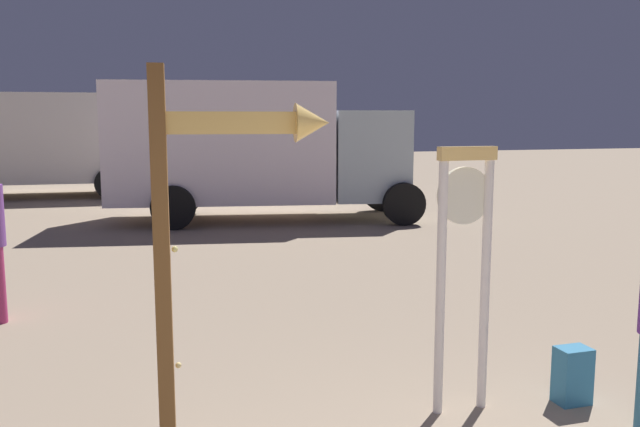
{
  "coord_description": "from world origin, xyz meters",
  "views": [
    {
      "loc": [
        -1.85,
        -1.93,
        2.22
      ],
      "look_at": [
        0.24,
        4.86,
        1.2
      ],
      "focal_mm": 36.96,
      "sensor_mm": 36.0,
      "label": 1
    }
  ],
  "objects_px": {
    "arrow_sign": "(218,204)",
    "box_truck_near": "(252,146)",
    "standing_clock": "(464,249)",
    "box_truck_far": "(49,140)",
    "backpack": "(572,376)"
  },
  "relations": [
    {
      "from": "arrow_sign",
      "to": "box_truck_near",
      "type": "xyz_separation_m",
      "value": [
        2.24,
        10.15,
        -0.05
      ]
    },
    {
      "from": "standing_clock",
      "to": "box_truck_far",
      "type": "bearing_deg",
      "value": 104.85
    },
    {
      "from": "box_truck_far",
      "to": "backpack",
      "type": "bearing_deg",
      "value": -72.38
    },
    {
      "from": "backpack",
      "to": "box_truck_near",
      "type": "distance_m",
      "value": 10.26
    },
    {
      "from": "standing_clock",
      "to": "arrow_sign",
      "type": "bearing_deg",
      "value": -175.14
    },
    {
      "from": "arrow_sign",
      "to": "box_truck_near",
      "type": "bearing_deg",
      "value": 77.58
    },
    {
      "from": "arrow_sign",
      "to": "backpack",
      "type": "xyz_separation_m",
      "value": [
        2.75,
        0.0,
        -1.47
      ]
    },
    {
      "from": "box_truck_near",
      "to": "arrow_sign",
      "type": "bearing_deg",
      "value": -102.42
    },
    {
      "from": "standing_clock",
      "to": "box_truck_near",
      "type": "distance_m",
      "value": 10.01
    },
    {
      "from": "box_truck_near",
      "to": "box_truck_far",
      "type": "distance_m",
      "value": 7.83
    },
    {
      "from": "box_truck_near",
      "to": "standing_clock",
      "type": "bearing_deg",
      "value": -92.22
    },
    {
      "from": "standing_clock",
      "to": "box_truck_near",
      "type": "height_order",
      "value": "box_truck_near"
    },
    {
      "from": "backpack",
      "to": "box_truck_far",
      "type": "xyz_separation_m",
      "value": [
        -5.21,
        16.41,
        1.4
      ]
    },
    {
      "from": "arrow_sign",
      "to": "box_truck_far",
      "type": "bearing_deg",
      "value": 98.53
    },
    {
      "from": "box_truck_near",
      "to": "box_truck_far",
      "type": "height_order",
      "value": "box_truck_near"
    }
  ]
}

